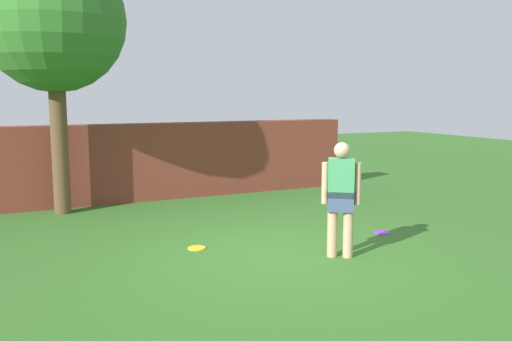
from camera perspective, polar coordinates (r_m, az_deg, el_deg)
ground_plane at (r=7.77m, az=2.93°, el=-8.97°), size 40.00×40.00×0.00m
brick_wall at (r=11.76m, az=-15.45°, el=0.67°), size 11.27×0.50×1.66m
tree at (r=10.97m, az=-20.58°, el=14.44°), size 2.64×2.64×4.95m
person at (r=7.59m, az=8.95°, el=-2.48°), size 0.46×0.39×1.62m
frisbee_yellow at (r=8.15m, az=-6.28°, el=-8.13°), size 0.27×0.27×0.02m
frisbee_purple at (r=9.22m, az=13.12°, el=-6.39°), size 0.27×0.27×0.02m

